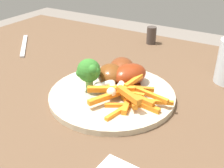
# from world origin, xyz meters

# --- Properties ---
(dining_table) EXTENTS (1.09, 0.89, 0.75)m
(dining_table) POSITION_xyz_m (0.00, 0.00, 0.65)
(dining_table) COLOR brown
(dining_table) RESTS_ON ground_plane
(dinner_plate) EXTENTS (0.26, 0.26, 0.01)m
(dinner_plate) POSITION_xyz_m (0.08, 0.01, 0.76)
(dinner_plate) COLOR beige
(dinner_plate) RESTS_ON dining_table
(broccoli_floret_front) EXTENTS (0.05, 0.05, 0.07)m
(broccoli_floret_front) POSITION_xyz_m (0.03, -0.01, 0.81)
(broccoli_floret_front) COLOR #74A751
(broccoli_floret_front) RESTS_ON dinner_plate
(carrot_fries_pile) EXTENTS (0.16, 0.15, 0.03)m
(carrot_fries_pile) POSITION_xyz_m (0.13, -0.01, 0.78)
(carrot_fries_pile) COLOR orange
(carrot_fries_pile) RESTS_ON dinner_plate
(chicken_drumstick_near) EXTENTS (0.09, 0.12, 0.04)m
(chicken_drumstick_near) POSITION_xyz_m (0.06, 0.04, 0.79)
(chicken_drumstick_near) COLOR #4E220C
(chicken_drumstick_near) RESTS_ON dinner_plate
(chicken_drumstick_far) EXTENTS (0.09, 0.13, 0.04)m
(chicken_drumstick_far) POSITION_xyz_m (0.06, 0.08, 0.79)
(chicken_drumstick_far) COLOR #501E0D
(chicken_drumstick_far) RESTS_ON dinner_plate
(chicken_drumstick_extra) EXTENTS (0.09, 0.13, 0.05)m
(chicken_drumstick_extra) POSITION_xyz_m (0.09, 0.06, 0.79)
(chicken_drumstick_extra) COLOR #601B0A
(chicken_drumstick_extra) RESTS_ON dinner_plate
(fork) EXTENTS (0.14, 0.15, 0.00)m
(fork) POSITION_xyz_m (-0.31, 0.13, 0.76)
(fork) COLOR silver
(fork) RESTS_ON dining_table
(pepper_shaker) EXTENTS (0.03, 0.03, 0.05)m
(pepper_shaker) POSITION_xyz_m (0.01, 0.36, 0.78)
(pepper_shaker) COLOR #423833
(pepper_shaker) RESTS_ON dining_table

